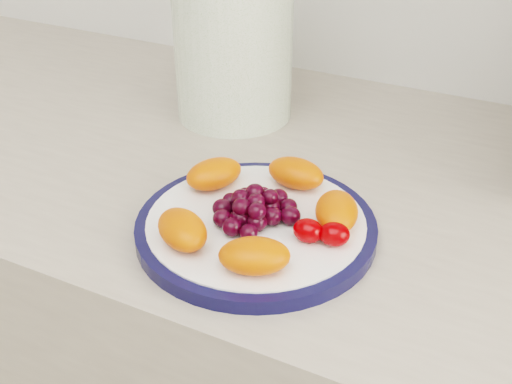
% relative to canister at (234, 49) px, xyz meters
% --- Properties ---
extents(plate_rim, '(0.25, 0.25, 0.01)m').
position_rel_canister_xyz_m(plate_rim, '(0.16, -0.25, -0.09)').
color(plate_rim, '#0B0D33').
rests_on(plate_rim, counter).
extents(plate_face, '(0.22, 0.22, 0.02)m').
position_rel_canister_xyz_m(plate_face, '(0.16, -0.25, -0.09)').
color(plate_face, white).
rests_on(plate_face, counter).
extents(canister, '(0.19, 0.19, 0.19)m').
position_rel_canister_xyz_m(canister, '(0.00, 0.00, 0.00)').
color(canister, '#36670E').
rests_on(canister, counter).
extents(fruit_plate, '(0.21, 0.21, 0.03)m').
position_rel_canister_xyz_m(fruit_plate, '(0.16, -0.25, -0.06)').
color(fruit_plate, '#EC3A08').
rests_on(fruit_plate, plate_face).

